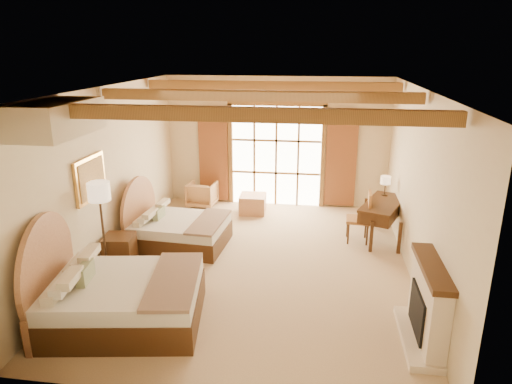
% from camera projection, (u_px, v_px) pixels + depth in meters
% --- Properties ---
extents(floor, '(7.00, 7.00, 0.00)m').
position_uv_depth(floor, '(256.00, 263.00, 8.51)').
color(floor, '#CBB187').
rests_on(floor, ground).
extents(wall_back, '(5.50, 0.00, 5.50)m').
position_uv_depth(wall_back, '(277.00, 142.00, 11.33)').
color(wall_back, beige).
rests_on(wall_back, ground).
extents(wall_left, '(0.00, 7.00, 7.00)m').
position_uv_depth(wall_left, '(109.00, 175.00, 8.40)').
color(wall_left, beige).
rests_on(wall_left, ground).
extents(wall_right, '(0.00, 7.00, 7.00)m').
position_uv_depth(wall_right, '(418.00, 188.00, 7.65)').
color(wall_right, beige).
rests_on(wall_right, ground).
extents(ceiling, '(7.00, 7.00, 0.00)m').
position_uv_depth(ceiling, '(256.00, 89.00, 7.54)').
color(ceiling, '#B0713A').
rests_on(ceiling, ground).
extents(ceiling_beams, '(5.39, 4.60, 0.18)m').
position_uv_depth(ceiling_beams, '(256.00, 96.00, 7.58)').
color(ceiling_beams, olive).
rests_on(ceiling_beams, ceiling).
extents(french_doors, '(3.95, 0.08, 2.60)m').
position_uv_depth(french_doors, '(276.00, 156.00, 11.38)').
color(french_doors, white).
rests_on(french_doors, ground).
extents(fireplace, '(0.46, 1.40, 1.16)m').
position_uv_depth(fireplace, '(427.00, 308.00, 6.11)').
color(fireplace, beige).
rests_on(fireplace, ground).
extents(painting, '(0.06, 0.95, 0.75)m').
position_uv_depth(painting, '(91.00, 179.00, 7.64)').
color(painting, '#E8AF53').
rests_on(painting, wall_left).
extents(canopy_valance, '(0.70, 1.40, 0.45)m').
position_uv_depth(canopy_valance, '(57.00, 118.00, 6.06)').
color(canopy_valance, beige).
rests_on(canopy_valance, ceiling).
extents(bed_near, '(2.44, 1.98, 1.45)m').
position_uv_depth(bed_near, '(113.00, 294.00, 6.62)').
color(bed_near, '#3F250F').
rests_on(bed_near, floor).
extents(bed_far, '(1.92, 1.50, 1.21)m').
position_uv_depth(bed_far, '(173.00, 228.00, 9.21)').
color(bed_far, '#3F250F').
rests_on(bed_far, floor).
extents(nightstand, '(0.58, 0.58, 0.62)m').
position_uv_depth(nightstand, '(120.00, 252.00, 8.27)').
color(nightstand, '#3F250F').
rests_on(nightstand, floor).
extents(floor_lamp, '(0.37, 0.37, 1.74)m').
position_uv_depth(floor_lamp, '(100.00, 198.00, 7.55)').
color(floor_lamp, '#39291C').
rests_on(floor_lamp, floor).
extents(armchair, '(0.71, 0.73, 0.63)m').
position_uv_depth(armchair, '(202.00, 194.00, 11.50)').
color(armchair, tan).
rests_on(armchair, floor).
extents(ottoman, '(0.64, 0.64, 0.45)m').
position_uv_depth(ottoman, '(253.00, 204.00, 11.07)').
color(ottoman, tan).
rests_on(ottoman, floor).
extents(desk, '(1.14, 1.63, 0.81)m').
position_uv_depth(desk, '(382.00, 219.00, 9.50)').
color(desk, '#3F250F').
rests_on(desk, floor).
extents(desk_chair, '(0.50, 0.50, 1.07)m').
position_uv_depth(desk_chair, '(359.00, 226.00, 9.40)').
color(desk_chair, '#AD673D').
rests_on(desk_chair, floor).
extents(desk_lamp, '(0.21, 0.21, 0.43)m').
position_uv_depth(desk_lamp, '(386.00, 181.00, 9.72)').
color(desk_lamp, '#39291C').
rests_on(desk_lamp, desk).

